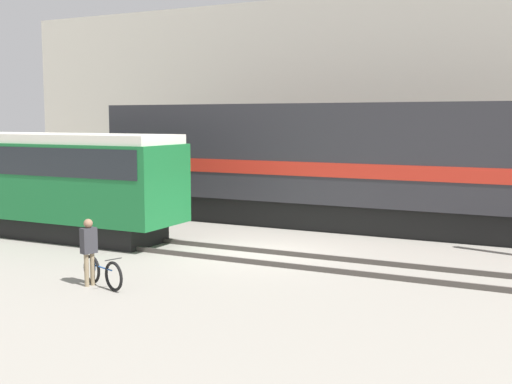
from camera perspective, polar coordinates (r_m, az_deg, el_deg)
ground_plane at (r=19.19m, az=0.34°, el=-5.52°), size 120.00×120.00×0.00m
track_near at (r=18.65m, az=-0.46°, el=-5.65°), size 60.00×1.50×0.14m
track_far at (r=24.20m, az=6.17°, el=-2.86°), size 60.00×1.51×0.14m
building_backdrop at (r=32.57m, az=11.90°, el=7.85°), size 39.77×6.00×9.64m
freight_locomotive at (r=23.60m, az=8.58°, el=2.55°), size 19.52×3.04×5.14m
streetcar at (r=23.57m, az=-19.65°, el=1.29°), size 11.75×2.54×3.51m
bicycle at (r=15.84m, az=-13.49°, el=-6.98°), size 1.62×0.67×0.77m
person at (r=15.93m, az=-14.64°, el=-4.62°), size 0.32×0.41×1.63m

